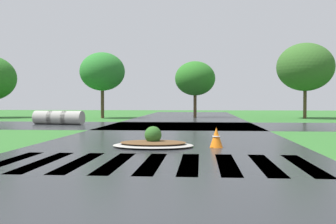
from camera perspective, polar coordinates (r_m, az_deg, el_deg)
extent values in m
cube|color=#232628|center=(14.68, -0.02, -4.32)|extent=(9.11, 80.00, 0.01)
cube|color=#232628|center=(24.72, 1.86, -1.92)|extent=(90.00, 8.20, 0.01)
cube|color=white|center=(11.03, -21.26, -6.40)|extent=(0.45, 3.53, 0.01)
cube|color=white|center=(10.67, -16.88, -6.62)|extent=(0.45, 3.53, 0.01)
cube|color=white|center=(10.37, -12.21, -6.82)|extent=(0.45, 3.53, 0.01)
cube|color=white|center=(10.15, -7.31, -6.98)|extent=(0.45, 3.53, 0.01)
cube|color=white|center=(10.01, -2.22, -7.10)|extent=(0.45, 3.53, 0.01)
cube|color=white|center=(9.94, 2.98, -7.15)|extent=(0.45, 3.53, 0.01)
cube|color=white|center=(9.96, 8.20, -7.15)|extent=(0.45, 3.53, 0.01)
cube|color=white|center=(10.06, 13.36, -7.10)|extent=(0.45, 3.53, 0.01)
cube|color=white|center=(10.23, 18.39, -6.99)|extent=(0.45, 3.53, 0.01)
ellipsoid|color=#9E9B93|center=(13.44, -2.09, -4.63)|extent=(2.64, 1.92, 0.12)
ellipsoid|color=brown|center=(13.43, -2.09, -4.25)|extent=(2.17, 1.58, 0.10)
sphere|color=#2D6023|center=(13.41, -2.09, -3.18)|extent=(0.56, 0.56, 0.56)
cylinder|color=#9E9B93|center=(27.44, -16.73, -0.73)|extent=(1.44, 1.09, 0.87)
cylinder|color=#9E9B93|center=(26.93, -14.94, -0.76)|extent=(1.44, 1.09, 0.87)
cylinder|color=#9E9B93|center=(26.45, -13.08, -0.79)|extent=(1.44, 1.09, 0.87)
cone|color=orange|center=(13.34, 6.72, -3.52)|extent=(0.42, 0.42, 0.66)
torus|color=white|center=(13.34, 6.72, -3.37)|extent=(0.26, 0.26, 0.04)
cube|color=orange|center=(13.37, 6.71, -4.86)|extent=(0.36, 0.36, 0.03)
cylinder|color=#4C3823|center=(35.80, -9.08, 1.27)|extent=(0.28, 0.28, 2.66)
ellipsoid|color=#29722A|center=(35.88, -9.10, 5.56)|extent=(3.87, 3.87, 3.29)
cylinder|color=#4C3823|center=(37.03, 3.77, 0.98)|extent=(0.28, 0.28, 2.25)
ellipsoid|color=#286A21|center=(37.08, 3.78, 4.67)|extent=(3.62, 3.62, 3.07)
cylinder|color=#4C3823|center=(36.59, 18.47, 1.24)|extent=(0.28, 0.28, 2.68)
ellipsoid|color=#325F24|center=(36.70, 18.51, 5.94)|extent=(4.76, 4.76, 4.05)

